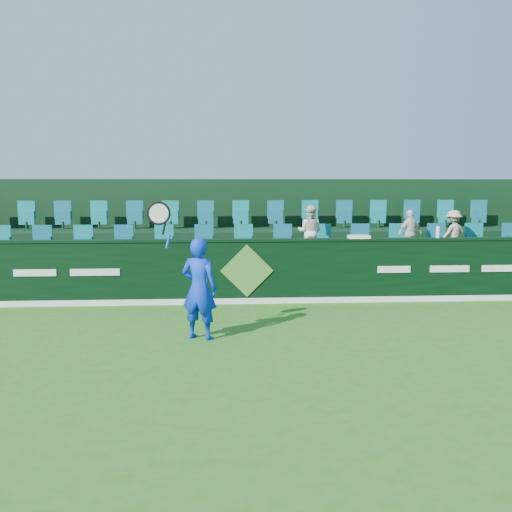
{
  "coord_description": "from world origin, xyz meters",
  "views": [
    {
      "loc": [
        -0.53,
        -7.75,
        2.54
      ],
      "look_at": [
        0.12,
        2.8,
        1.15
      ],
      "focal_mm": 40.0,
      "sensor_mm": 36.0,
      "label": 1
    }
  ],
  "objects": [
    {
      "name": "stand_rear",
      "position": [
        0.0,
        7.44,
        1.22
      ],
      "size": [
        16.0,
        4.1,
        2.6
      ],
      "color": "black",
      "rests_on": "ground"
    },
    {
      "name": "spectator_right",
      "position": [
        4.86,
        5.12,
        1.34
      ],
      "size": [
        0.79,
        0.63,
        1.08
      ],
      "primitive_type": "imported",
      "rotation": [
        0.0,
        0.0,
        3.52
      ],
      "color": "#C0B387",
      "rests_on": "stand_tier_front"
    },
    {
      "name": "spectator_left",
      "position": [
        1.5,
        5.12,
        1.4
      ],
      "size": [
        0.71,
        0.64,
        1.19
      ],
      "primitive_type": "imported",
      "rotation": [
        0.0,
        0.0,
        2.76
      ],
      "color": "white",
      "rests_on": "stand_tier_front"
    },
    {
      "name": "stand_tier_front",
      "position": [
        0.0,
        5.1,
        0.4
      ],
      "size": [
        16.0,
        2.0,
        0.8
      ],
      "primitive_type": "cube",
      "color": "black",
      "rests_on": "ground"
    },
    {
      "name": "drinks_bottle",
      "position": [
        4.06,
        4.0,
        1.47
      ],
      "size": [
        0.08,
        0.08,
        0.25
      ],
      "primitive_type": "cylinder",
      "color": "white",
      "rests_on": "sponsor_hoarding"
    },
    {
      "name": "ground",
      "position": [
        0.0,
        0.0,
        0.0
      ],
      "size": [
        60.0,
        60.0,
        0.0
      ],
      "primitive_type": "plane",
      "color": "#296A19",
      "rests_on": "ground"
    },
    {
      "name": "sponsor_hoarding",
      "position": [
        0.0,
        4.0,
        0.67
      ],
      "size": [
        16.0,
        0.25,
        1.35
      ],
      "color": "black",
      "rests_on": "ground"
    },
    {
      "name": "towel",
      "position": [
        2.36,
        4.0,
        1.38
      ],
      "size": [
        0.44,
        0.28,
        0.07
      ],
      "primitive_type": "cube",
      "color": "white",
      "rests_on": "sponsor_hoarding"
    },
    {
      "name": "seat_row_back",
      "position": [
        0.0,
        7.3,
        1.6
      ],
      "size": [
        13.5,
        0.5,
        0.6
      ],
      "primitive_type": "cube",
      "color": "#156179",
      "rests_on": "stand_tier_back"
    },
    {
      "name": "spectator_middle",
      "position": [
        3.83,
        5.12,
        1.34
      ],
      "size": [
        0.69,
        0.46,
        1.09
      ],
      "primitive_type": "imported",
      "rotation": [
        0.0,
        0.0,
        3.49
      ],
      "color": "white",
      "rests_on": "stand_tier_front"
    },
    {
      "name": "tennis_player",
      "position": [
        -0.89,
        1.3,
        0.84
      ],
      "size": [
        1.19,
        0.59,
        2.27
      ],
      "color": "#0C31CD",
      "rests_on": "ground"
    },
    {
      "name": "stand_tier_back",
      "position": [
        0.0,
        7.0,
        0.65
      ],
      "size": [
        16.0,
        1.8,
        1.3
      ],
      "primitive_type": "cube",
      "color": "black",
      "rests_on": "ground"
    },
    {
      "name": "seat_row_front",
      "position": [
        0.0,
        5.5,
        1.1
      ],
      "size": [
        13.5,
        0.5,
        0.6
      ],
      "primitive_type": "cube",
      "color": "#156179",
      "rests_on": "stand_tier_front"
    }
  ]
}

